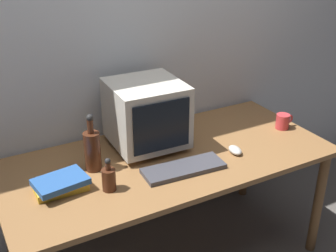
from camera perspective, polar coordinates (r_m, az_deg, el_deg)
The scene contains 9 objects.
back_wall at distance 2.51m, azimuth -5.18°, elevation 11.37°, with size 4.00×0.08×2.50m, color silver.
desk at distance 2.36m, azimuth 0.00°, elevation -5.57°, with size 1.77×0.81×0.72m.
crt_monitor at distance 2.35m, azimuth -2.86°, elevation 1.57°, with size 0.39×0.40×0.37m.
keyboard at distance 2.20m, azimuth 2.15°, elevation -5.56°, with size 0.42×0.15×0.02m, color #3F3F47.
computer_mouse at distance 2.38m, azimuth 8.79°, elevation -3.14°, with size 0.06×0.10×0.04m, color beige.
bottle_tall at distance 2.19m, azimuth -9.90°, elevation -3.04°, with size 0.08×0.08×0.30m.
bottle_short at distance 2.04m, azimuth -7.77°, elevation -6.82°, with size 0.07×0.07×0.17m.
book_stack at distance 2.09m, azimuth -13.89°, elevation -7.43°, with size 0.26×0.19×0.07m.
mug at distance 2.70m, azimuth 14.84°, elevation 0.61°, with size 0.12×0.08×0.09m.
Camera 1 is at (-0.97, -1.77, 1.87)m, focal length 46.48 mm.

